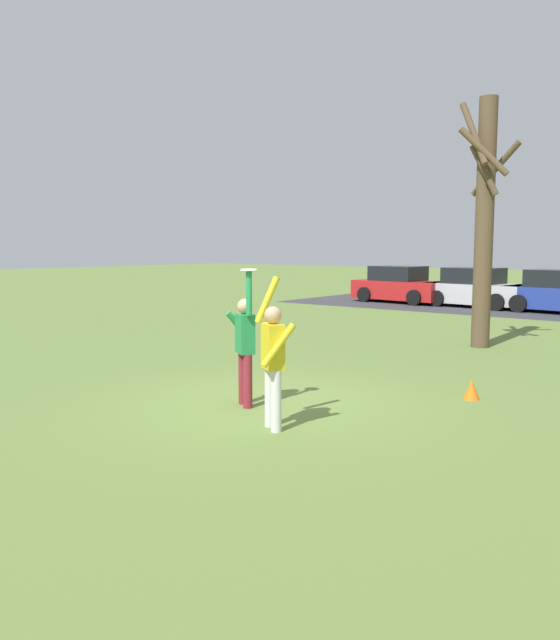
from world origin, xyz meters
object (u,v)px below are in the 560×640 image
Objects in this scene: person_catcher at (245,343)px; field_cone_orange at (472,389)px; parked_car_silver at (476,289)px; bare_tree_tall at (484,217)px; parked_car_red at (400,286)px; frisbee_disc at (249,270)px; person_defender at (273,357)px.

field_cone_orange is at bearing 77.22° from person_catcher.
parked_car_silver is 0.72× the size of bare_tree_tall.
frisbee_disc is at bearing -63.34° from parked_car_red.
parked_car_red is at bearing 121.36° from field_cone_orange.
person_defender is 8.37× the size of frisbee_disc.
parked_car_red is at bearing -34.93° from person_defender.
person_catcher is 3.71m from field_cone_orange.
parked_car_red is (-7.83, 18.49, -0.25)m from person_defender.
bare_tree_tall is (7.41, -9.98, 2.41)m from parked_car_red.
parked_car_silver is (3.43, -0.02, 0.00)m from parked_car_red.
bare_tree_tall is at bearing -47.86° from parked_car_red.
person_catcher is 1.31m from person_defender.
bare_tree_tall is (-0.42, 8.51, 2.15)m from person_defender.
person_catcher is at bearing -134.89° from field_cone_orange.
person_defender is 8.79m from bare_tree_tall.
bare_tree_tall is (0.49, 7.93, 1.04)m from frisbee_disc.
field_cone_orange is at bearing -70.38° from bare_tree_tall.
parked_car_red is (-6.91, 17.92, -1.37)m from frisbee_disc.
person_defender reaches higher than field_cone_orange.
parked_car_red is 0.72× the size of bare_tree_tall.
parked_car_red is 13.30× the size of field_cone_orange.
frisbee_disc is at bearing -131.38° from field_cone_orange.
person_defender is (1.11, -0.70, -0.00)m from person_catcher.
frisbee_disc is at bearing -0.00° from person_catcher.
person_catcher is 6.50× the size of field_cone_orange.
parked_car_red is at bearing -174.83° from parked_car_silver.
frisbee_disc reaches higher than person_defender.
field_cone_orange is (2.56, 2.57, -0.82)m from person_catcher.
bare_tree_tall is at bearing -62.65° from parked_car_silver.
person_catcher reaches higher than field_cone_orange.
person_catcher is 8.52× the size of frisbee_disc.
person_catcher is at bearing -73.93° from parked_car_silver.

